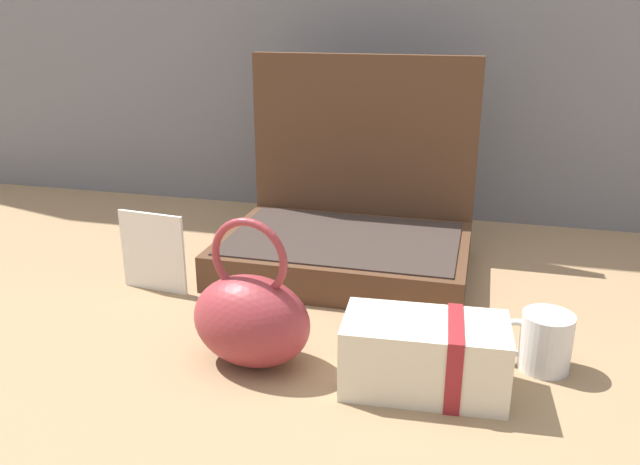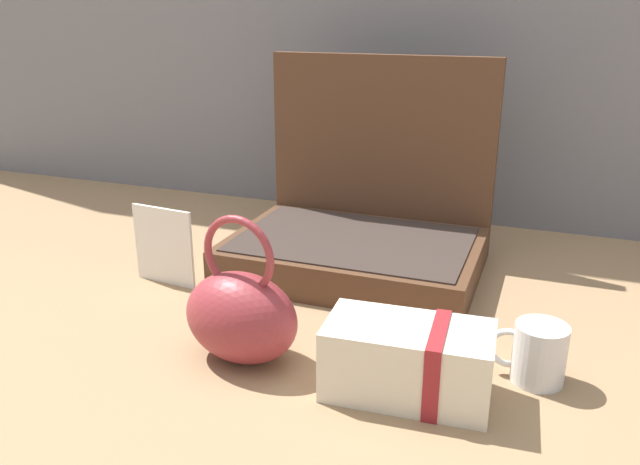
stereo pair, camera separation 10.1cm
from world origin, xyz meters
The scene contains 6 objects.
ground_plane centered at (0.00, 0.00, 0.00)m, with size 6.00×6.00×0.00m, color #8C6D4C.
open_suitcase centered at (0.00, 0.22, 0.08)m, with size 0.46×0.34×0.39m.
teal_pouch_handbag centered at (-0.05, -0.19, 0.07)m, with size 0.19×0.14×0.22m.
cream_toiletry_bag centered at (0.19, -0.19, 0.05)m, with size 0.22×0.12×0.10m.
coffee_mug centered at (0.34, -0.10, 0.04)m, with size 0.10×0.07×0.08m.
info_card_left centered at (-0.31, 0.00, 0.07)m, with size 0.13×0.01×0.14m, color white.
Camera 2 is at (0.34, -0.91, 0.48)m, focal length 35.90 mm.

